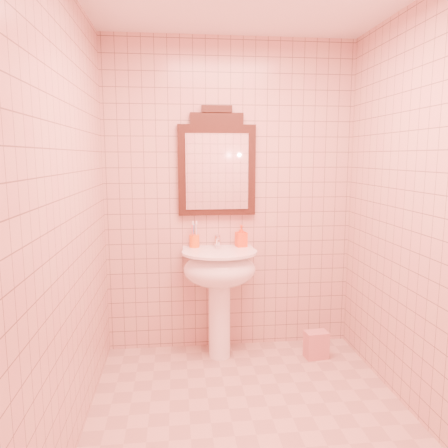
{
  "coord_description": "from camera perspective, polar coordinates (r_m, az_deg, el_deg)",
  "views": [
    {
      "loc": [
        -0.43,
        -2.39,
        1.58
      ],
      "look_at": [
        -0.11,
        0.55,
        1.12
      ],
      "focal_mm": 35.0,
      "sensor_mm": 36.0,
      "label": 1
    }
  ],
  "objects": [
    {
      "name": "pedestal_sink",
      "position": [
        3.41,
        -0.59,
        -6.85
      ],
      "size": [
        0.58,
        0.58,
        0.86
      ],
      "color": "white",
      "rests_on": "floor"
    },
    {
      "name": "towel",
      "position": [
        3.66,
        11.95,
        -15.16
      ],
      "size": [
        0.19,
        0.13,
        0.21
      ],
      "primitive_type": "cube",
      "rotation": [
        0.0,
        0.0,
        0.1
      ],
      "color": "tan",
      "rests_on": "floor"
    },
    {
      "name": "toothbrush_cup",
      "position": [
        3.49,
        -3.89,
        -2.22
      ],
      "size": [
        0.08,
        0.08,
        0.19
      ],
      "rotation": [
        0.0,
        0.0,
        0.37
      ],
      "color": "#F35D14",
      "rests_on": "pedestal_sink"
    },
    {
      "name": "soap_dispenser",
      "position": [
        3.5,
        2.27,
        -1.57
      ],
      "size": [
        0.1,
        0.1,
        0.18
      ],
      "primitive_type": "imported",
      "rotation": [
        0.0,
        0.0,
        0.24
      ],
      "color": "#F14214",
      "rests_on": "pedestal_sink"
    },
    {
      "name": "floor",
      "position": [
        2.9,
        3.7,
        -24.23
      ],
      "size": [
        2.2,
        2.2,
        0.0
      ],
      "primitive_type": "plane",
      "color": "#C5A08E",
      "rests_on": "ground"
    },
    {
      "name": "back_wall",
      "position": [
        3.54,
        0.84,
        3.43
      ],
      "size": [
        2.0,
        0.02,
        2.5
      ],
      "primitive_type": "cube",
      "color": "#CC9F8E",
      "rests_on": "floor"
    },
    {
      "name": "mirror",
      "position": [
        3.48,
        -0.94,
        7.67
      ],
      "size": [
        0.61,
        0.06,
        0.86
      ],
      "color": "black",
      "rests_on": "back_wall"
    },
    {
      "name": "faucet",
      "position": [
        3.48,
        -0.82,
        -2.14
      ],
      "size": [
        0.04,
        0.16,
        0.11
      ],
      "color": "white",
      "rests_on": "pedestal_sink"
    }
  ]
}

